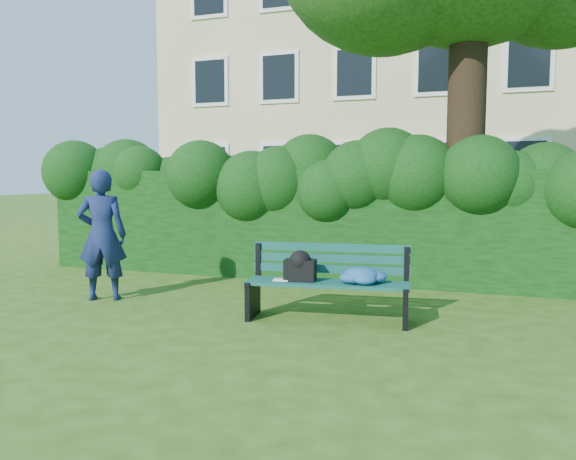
% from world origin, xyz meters
% --- Properties ---
extents(ground, '(80.00, 80.00, 0.00)m').
position_xyz_m(ground, '(0.00, 0.00, 0.00)').
color(ground, '#2E5213').
rests_on(ground, ground).
extents(apartment_building, '(16.00, 8.08, 12.00)m').
position_xyz_m(apartment_building, '(-0.00, 13.99, 6.00)').
color(apartment_building, tan).
rests_on(apartment_building, ground).
extents(hedge, '(10.00, 1.00, 1.80)m').
position_xyz_m(hedge, '(0.00, 2.20, 0.90)').
color(hedge, black).
rests_on(hedge, ground).
extents(park_bench, '(1.96, 0.79, 0.89)m').
position_xyz_m(park_bench, '(0.93, -0.49, 0.50)').
color(park_bench, '#0D4543').
rests_on(park_bench, ground).
extents(man_reading, '(0.78, 0.67, 1.80)m').
position_xyz_m(man_reading, '(-2.34, -0.44, 0.90)').
color(man_reading, '#16204E').
rests_on(man_reading, ground).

